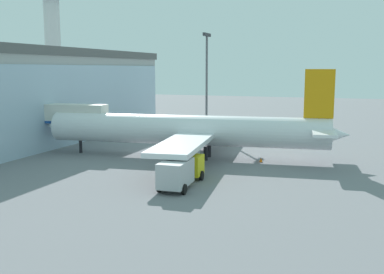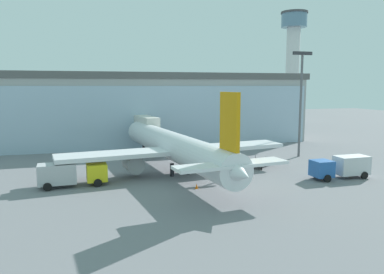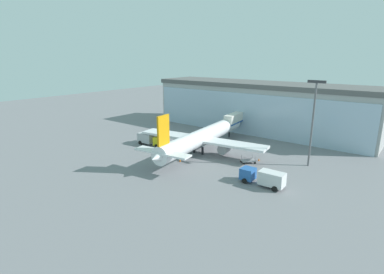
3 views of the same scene
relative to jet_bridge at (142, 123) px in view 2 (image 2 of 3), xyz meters
name	(u,v)px [view 2 (image 2 of 3)]	position (x,y,z in m)	size (l,w,h in m)	color
ground	(202,189)	(2.26, -26.81, -4.71)	(240.00, 240.00, 0.00)	slate
terminal_building	(147,108)	(2.26, 8.12, 2.04)	(62.64, 15.65, 13.49)	#A0A0A0
jet_bridge	(142,123)	(0.00, 0.00, 0.00)	(3.78, 13.83, 6.09)	silver
control_tower	(293,55)	(53.10, 39.17, 15.72)	(8.04, 8.04, 33.34)	silver
apron_light_mast	(301,94)	(22.76, -13.19, 5.11)	(3.20, 0.40, 16.26)	#59595E
airplane	(174,147)	(1.30, -18.13, -1.41)	(29.64, 36.95, 10.51)	silver
catering_truck	(70,174)	(-11.40, -21.72, -3.24)	(7.37, 2.71, 2.65)	yellow
fuel_truck	(342,166)	(19.84, -27.09, -3.24)	(7.31, 2.54, 2.65)	#2659A5
baggage_cart	(258,164)	(12.88, -18.91, -4.21)	(3.04, 3.17, 1.50)	gray
safety_cone_nose	(197,186)	(1.71, -26.49, -4.43)	(0.36, 0.36, 0.55)	orange
safety_cone_wingtip	(258,162)	(14.02, -16.45, -4.43)	(0.36, 0.36, 0.55)	orange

